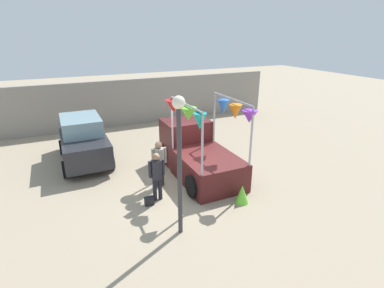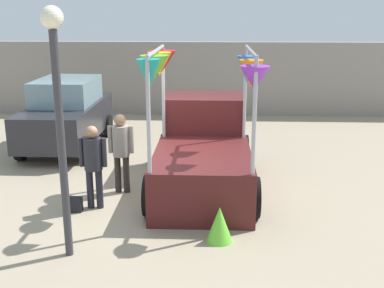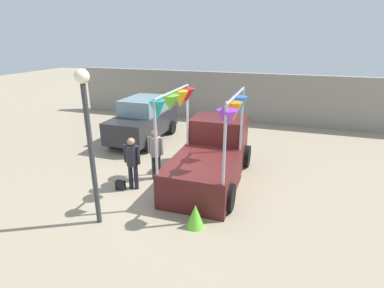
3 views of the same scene
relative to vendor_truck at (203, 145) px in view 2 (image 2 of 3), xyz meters
The scene contains 9 objects.
ground_plane 1.46m from the vendor_truck, 132.53° to the right, with size 60.00×60.00×0.00m, color gray.
vendor_truck is the anchor object (origin of this frame).
parked_car 4.73m from the vendor_truck, 143.49° to the left, with size 1.88×4.00×1.88m.
person_customer 2.49m from the vendor_truck, 145.18° to the right, with size 0.53×0.34×1.62m.
person_vendor 1.77m from the vendor_truck, 160.94° to the right, with size 0.53×0.34×1.66m.
handbag 2.98m from the vendor_truck, 145.89° to the right, with size 0.28×0.16×0.28m, color black.
street_lamp 4.15m from the vendor_truck, 121.66° to the right, with size 0.32×0.32×3.75m.
brick_boundary_wall 7.38m from the vendor_truck, 96.16° to the left, with size 18.00×0.36×2.60m, color gray.
folded_kite_bundle_lime 2.80m from the vendor_truck, 83.06° to the right, with size 0.44×0.44×0.60m, color #66CC33.
Camera 2 is at (0.98, -9.09, 3.68)m, focal length 45.00 mm.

